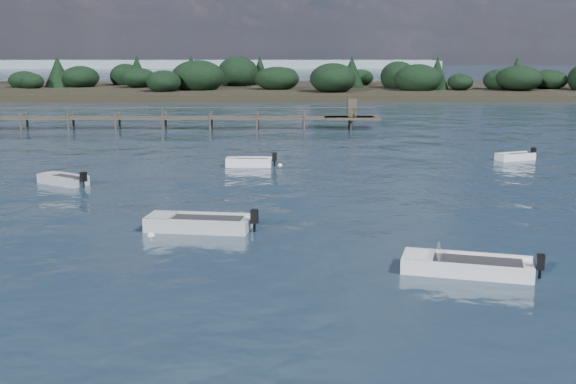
{
  "coord_description": "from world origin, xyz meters",
  "views": [
    {
      "loc": [
        -2.45,
        -17.99,
        7.53
      ],
      "look_at": [
        -2.16,
        14.0,
        1.0
      ],
      "focal_mm": 45.0,
      "sensor_mm": 36.0,
      "label": 1
    }
  ],
  "objects_px": {
    "dinghy_mid_white_a": "(466,269)",
    "tender_far_grey_b": "(515,158)",
    "tender_far_grey": "(63,181)",
    "jetty": "(70,118)",
    "dinghy_mid_grey": "(198,226)",
    "tender_far_white": "(249,164)"
  },
  "relations": [
    {
      "from": "dinghy_mid_white_a",
      "to": "tender_far_grey_b",
      "type": "height_order",
      "value": "dinghy_mid_white_a"
    },
    {
      "from": "tender_far_grey_b",
      "to": "tender_far_grey",
      "type": "bearing_deg",
      "value": -163.46
    },
    {
      "from": "tender_far_grey",
      "to": "dinghy_mid_white_a",
      "type": "bearing_deg",
      "value": -41.09
    },
    {
      "from": "tender_far_grey",
      "to": "jetty",
      "type": "distance_m",
      "value": 27.77
    },
    {
      "from": "tender_far_grey",
      "to": "dinghy_mid_white_a",
      "type": "height_order",
      "value": "dinghy_mid_white_a"
    },
    {
      "from": "jetty",
      "to": "tender_far_grey",
      "type": "bearing_deg",
      "value": -74.89
    },
    {
      "from": "dinghy_mid_white_a",
      "to": "dinghy_mid_grey",
      "type": "distance_m",
      "value": 11.31
    },
    {
      "from": "tender_far_grey_b",
      "to": "dinghy_mid_grey",
      "type": "bearing_deg",
      "value": -136.13
    },
    {
      "from": "tender_far_white",
      "to": "tender_far_grey_b",
      "type": "distance_m",
      "value": 17.81
    },
    {
      "from": "tender_far_grey",
      "to": "tender_far_white",
      "type": "bearing_deg",
      "value": 30.47
    },
    {
      "from": "tender_far_grey",
      "to": "dinghy_mid_white_a",
      "type": "relative_size",
      "value": 0.67
    },
    {
      "from": "tender_far_grey_b",
      "to": "tender_far_white",
      "type": "bearing_deg",
      "value": -172.48
    },
    {
      "from": "dinghy_mid_grey",
      "to": "tender_far_grey_b",
      "type": "bearing_deg",
      "value": 43.87
    },
    {
      "from": "dinghy_mid_white_a",
      "to": "tender_far_grey_b",
      "type": "distance_m",
      "value": 25.9
    },
    {
      "from": "tender_far_grey_b",
      "to": "jetty",
      "type": "xyz_separation_m",
      "value": [
        -34.88,
        18.59,
        0.85
      ]
    },
    {
      "from": "dinghy_mid_white_a",
      "to": "tender_far_grey",
      "type": "bearing_deg",
      "value": 138.91
    },
    {
      "from": "tender_far_white",
      "to": "tender_far_grey",
      "type": "height_order",
      "value": "tender_far_white"
    },
    {
      "from": "tender_far_grey_b",
      "to": "dinghy_mid_grey",
      "type": "height_order",
      "value": "dinghy_mid_grey"
    },
    {
      "from": "tender_far_grey",
      "to": "dinghy_mid_white_a",
      "type": "xyz_separation_m",
      "value": [
        18.28,
        -15.94,
        -0.01
      ]
    },
    {
      "from": "dinghy_mid_white_a",
      "to": "dinghy_mid_grey",
      "type": "xyz_separation_m",
      "value": [
        -9.69,
        5.84,
        0.02
      ]
    },
    {
      "from": "tender_far_white",
      "to": "dinghy_mid_white_a",
      "type": "bearing_deg",
      "value": -69.19
    },
    {
      "from": "tender_far_white",
      "to": "dinghy_mid_white_a",
      "type": "distance_m",
      "value": 23.34
    }
  ]
}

